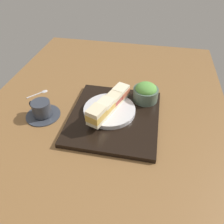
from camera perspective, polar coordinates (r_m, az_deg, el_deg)
name	(u,v)px	position (r cm, az deg, el deg)	size (l,w,h in cm)	color
ground_plane	(103,116)	(89.76, -2.38, -1.00)	(140.00, 100.00, 3.00)	brown
serving_tray	(114,117)	(85.57, 0.61, -1.27)	(36.90, 33.63, 1.81)	black
sandwich_plate	(110,110)	(85.92, -0.65, 0.50)	(20.17, 20.17, 1.75)	silver
sandwich_nearmost	(96,116)	(77.69, -4.09, -0.93)	(7.81, 6.90, 6.10)	beige
sandwich_inner_near	(105,107)	(81.67, -1.75, 1.29)	(7.63, 6.97, 5.48)	#EFE5C1
sandwich_inner_far	(113,100)	(85.97, 0.37, 3.21)	(7.63, 6.80, 4.55)	beige
sandwich_farmost	(121,92)	(90.15, 2.29, 5.22)	(7.69, 7.11, 4.71)	#EFE5C1
salad_bowl	(146,92)	(91.56, 8.68, 5.06)	(10.32, 10.32, 7.75)	#4C6051
coffee_cup	(42,110)	(90.11, -17.68, 0.51)	(13.44, 13.44, 6.55)	#333842
teaspoon	(42,92)	(104.65, -17.74, 4.96)	(8.21, 7.28, 0.80)	silver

